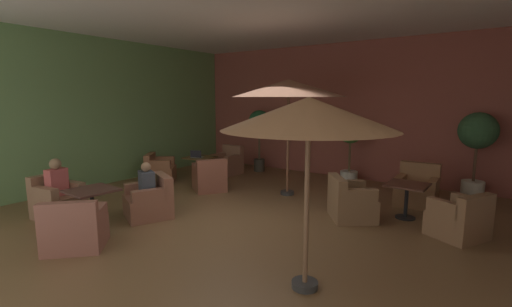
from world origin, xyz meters
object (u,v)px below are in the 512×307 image
armchair_front_right_north (460,220)px  patron_by_window (57,179)px  cafe_table_front_left (200,162)px  cafe_table_front_right (407,191)px  armchair_front_left_east (228,164)px  armchair_mid_center_east (75,230)px  patron_blue_shirt (147,181)px  armchair_mid_center_south (150,201)px  potted_tree_mid_right (259,127)px  iced_drink_cup (195,155)px  armchair_front_right_east (417,190)px  cafe_table_mid_center (92,198)px  armchair_front_right_south (350,203)px  potted_tree_mid_left (477,139)px  armchair_front_left_north (209,178)px  patio_umbrella_tall_red (289,89)px  patio_umbrella_center_beige (309,115)px  open_laptop (197,156)px  armchair_mid_center_north (57,201)px  armchair_front_left_south (160,171)px

armchair_front_right_north → patron_by_window: 7.16m
cafe_table_front_left → cafe_table_front_right: 5.36m
armchair_front_left_east → armchair_mid_center_east: 5.68m
cafe_table_front_left → patron_blue_shirt: bearing=-65.2°
armchair_mid_center_south → potted_tree_mid_right: size_ratio=0.56×
armchair_mid_center_east → iced_drink_cup: bearing=111.6°
armchair_front_right_east → armchair_mid_center_east: size_ratio=0.82×
armchair_front_right_north → cafe_table_mid_center: size_ratio=1.28×
patron_by_window → armchair_front_right_south: bearing=34.2°
cafe_table_front_right → patron_blue_shirt: patron_blue_shirt is taller
cafe_table_front_right → potted_tree_mid_left: 2.64m
cafe_table_front_right → armchair_front_right_east: armchair_front_right_east is taller
armchair_front_left_north → armchair_front_left_east: bearing=116.4°
cafe_table_front_left → patron_blue_shirt: patron_blue_shirt is taller
cafe_table_mid_center → patio_umbrella_tall_red: patio_umbrella_tall_red is taller
cafe_table_mid_center → patio_umbrella_center_beige: patio_umbrella_center_beige is taller
armchair_mid_center_south → patio_umbrella_tall_red: (1.38, 2.89, 2.17)m
armchair_front_right_south → cafe_table_front_left: bearing=171.7°
patron_by_window → open_laptop: (0.07, 3.65, -0.04)m
armchair_front_left_north → armchair_front_left_east: (-0.87, 1.75, -0.01)m
armchair_front_left_north → armchair_front_right_south: 3.59m
armchair_front_right_south → armchair_mid_center_east: 4.71m
armchair_mid_center_east → armchair_mid_center_south: size_ratio=1.00×
armchair_front_left_north → patron_blue_shirt: 2.20m
patio_umbrella_tall_red → potted_tree_mid_left: bearing=30.9°
patio_umbrella_center_beige → armchair_front_left_east: bearing=137.5°
cafe_table_front_right → patio_umbrella_tall_red: size_ratio=0.28×
patio_umbrella_center_beige → potted_tree_mid_left: bearing=76.6°
armchair_front_right_east → patio_umbrella_center_beige: bearing=-95.1°
armchair_front_right_south → iced_drink_cup: bearing=172.8°
armchair_front_left_north → iced_drink_cup: (-1.02, 0.56, 0.41)m
armchair_front_left_north → iced_drink_cup: armchair_front_left_north is taller
armchair_front_left_north → open_laptop: open_laptop is taller
cafe_table_front_left → potted_tree_mid_right: 2.25m
patio_umbrella_center_beige → patron_blue_shirt: bearing=170.9°
armchair_mid_center_east → armchair_mid_center_south: armchair_mid_center_east is taller
armchair_front_right_east → patio_umbrella_center_beige: (-0.40, -4.42, 1.76)m
armchair_mid_center_east → armchair_mid_center_south: (-0.29, 1.61, -0.00)m
armchair_front_left_north → patron_by_window: patron_by_window is taller
armchair_mid_center_east → patio_umbrella_tall_red: bearing=76.4°
armchair_mid_center_north → armchair_mid_center_east: size_ratio=0.80×
cafe_table_front_right → patron_by_window: bearing=-145.4°
potted_tree_mid_right → cafe_table_front_left: bearing=-106.9°
armchair_front_left_north → armchair_mid_center_south: (0.38, -2.10, -0.01)m
cafe_table_mid_center → iced_drink_cup: 3.71m
cafe_table_front_left → open_laptop: (-0.01, -0.12, 0.20)m
armchair_front_left_south → potted_tree_mid_left: (7.16, 3.00, 1.05)m
armchair_front_right_south → patio_umbrella_tall_red: 2.94m
cafe_table_mid_center → iced_drink_cup: size_ratio=7.15×
armchair_mid_center_north → potted_tree_mid_left: potted_tree_mid_left is taller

